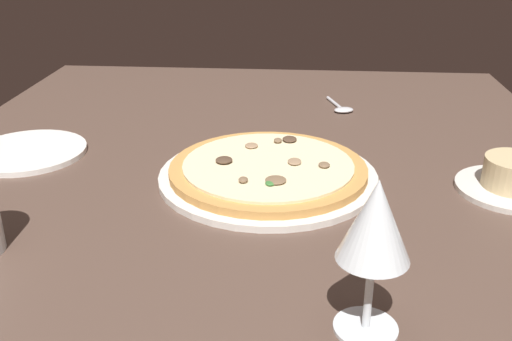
# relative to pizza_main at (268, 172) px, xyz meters

# --- Properties ---
(dining_table) EXTENTS (1.50, 1.10, 0.04)m
(dining_table) POSITION_rel_pizza_main_xyz_m (0.07, -0.03, -0.03)
(dining_table) COLOR brown
(dining_table) RESTS_ON ground
(pizza_main) EXTENTS (0.33, 0.33, 0.03)m
(pizza_main) POSITION_rel_pizza_main_xyz_m (0.00, 0.00, 0.00)
(pizza_main) COLOR silver
(pizza_main) RESTS_ON dining_table
(wine_glass_far) EXTENTS (0.07, 0.07, 0.16)m
(wine_glass_far) POSITION_rel_pizza_main_xyz_m (0.34, 0.12, 0.10)
(wine_glass_far) COLOR silver
(wine_glass_far) RESTS_ON dining_table
(side_plate) EXTENTS (0.19, 0.19, 0.01)m
(side_plate) POSITION_rel_pizza_main_xyz_m (-0.07, -0.41, -0.01)
(side_plate) COLOR white
(side_plate) RESTS_ON dining_table
(spoon) EXTENTS (0.11, 0.06, 0.01)m
(spoon) POSITION_rel_pizza_main_xyz_m (-0.35, 0.13, -0.01)
(spoon) COLOR silver
(spoon) RESTS_ON dining_table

